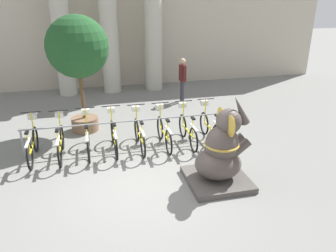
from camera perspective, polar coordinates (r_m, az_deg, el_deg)
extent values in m
plane|color=slate|center=(7.20, -4.30, -10.17)|extent=(60.00, 60.00, 0.00)
cube|color=#BCB29E|center=(14.69, -10.69, 18.35)|extent=(20.00, 0.20, 6.00)
cylinder|color=#BCB7A8|center=(13.73, -17.98, 15.37)|extent=(0.72, 0.72, 5.00)
cylinder|color=#BCB7A8|center=(13.73, -10.25, 16.06)|extent=(0.72, 0.72, 5.00)
cylinder|color=#BCB7A8|center=(13.97, -2.60, 16.46)|extent=(0.72, 0.72, 5.00)
cylinder|color=gray|center=(8.87, -23.99, -2.95)|extent=(0.05, 0.05, 0.75)
cylinder|color=gray|center=(9.33, 8.54, 0.00)|extent=(0.05, 0.05, 0.75)
cylinder|color=gray|center=(8.59, -7.41, 0.80)|extent=(5.24, 0.04, 0.04)
torus|color=black|center=(9.17, -22.09, -2.14)|extent=(0.05, 0.67, 0.67)
torus|color=black|center=(8.26, -22.92, -4.91)|extent=(0.05, 0.67, 0.67)
cube|color=yellow|center=(8.69, -22.53, -3.15)|extent=(0.04, 0.91, 0.04)
cube|color=silver|center=(8.12, -23.27, -2.71)|extent=(0.06, 0.56, 0.03)
cylinder|color=yellow|center=(8.24, -23.10, -2.92)|extent=(0.03, 0.03, 0.54)
cube|color=black|center=(8.13, -23.40, -1.06)|extent=(0.08, 0.18, 0.04)
cylinder|color=yellow|center=(8.99, -22.46, -0.04)|extent=(0.03, 0.03, 0.75)
cylinder|color=black|center=(8.87, -22.80, 2.21)|extent=(0.48, 0.03, 0.03)
cube|color=silver|center=(9.01, -22.59, 1.58)|extent=(0.20, 0.16, 0.14)
torus|color=black|center=(9.05, -17.99, -1.88)|extent=(0.05, 0.67, 0.67)
torus|color=black|center=(8.13, -18.35, -4.67)|extent=(0.05, 0.67, 0.67)
cube|color=yellow|center=(8.56, -18.20, -2.90)|extent=(0.04, 0.91, 0.04)
cube|color=silver|center=(7.99, -18.65, -2.43)|extent=(0.06, 0.56, 0.03)
cylinder|color=yellow|center=(8.11, -18.54, -2.65)|extent=(0.03, 0.03, 0.54)
cube|color=black|center=(8.00, -18.79, -0.76)|extent=(0.08, 0.18, 0.04)
cylinder|color=yellow|center=(8.87, -18.28, 0.24)|extent=(0.03, 0.03, 0.75)
cylinder|color=black|center=(8.75, -18.57, 2.54)|extent=(0.48, 0.03, 0.03)
cube|color=silver|center=(8.89, -18.42, 1.89)|extent=(0.20, 0.16, 0.14)
torus|color=black|center=(9.07, -13.81, -1.35)|extent=(0.05, 0.67, 0.67)
torus|color=black|center=(8.15, -13.69, -4.07)|extent=(0.05, 0.67, 0.67)
cube|color=yellow|center=(8.59, -13.79, -2.33)|extent=(0.04, 0.91, 0.04)
cube|color=silver|center=(8.01, -13.91, -1.83)|extent=(0.06, 0.56, 0.03)
cylinder|color=yellow|center=(8.13, -13.87, -2.06)|extent=(0.03, 0.03, 0.54)
cube|color=black|center=(8.02, -14.06, -0.16)|extent=(0.08, 0.18, 0.04)
cylinder|color=yellow|center=(8.90, -14.02, 0.78)|extent=(0.03, 0.03, 0.75)
cylinder|color=black|center=(8.77, -14.25, 3.07)|extent=(0.48, 0.03, 0.03)
cube|color=silver|center=(8.91, -14.17, 2.42)|extent=(0.20, 0.16, 0.14)
torus|color=black|center=(9.07, -9.64, -1.00)|extent=(0.05, 0.67, 0.67)
torus|color=black|center=(8.15, -9.04, -3.68)|extent=(0.05, 0.67, 0.67)
cube|color=yellow|center=(8.59, -9.38, -1.96)|extent=(0.04, 0.91, 0.04)
cube|color=silver|center=(8.01, -9.19, -1.43)|extent=(0.06, 0.56, 0.03)
cylinder|color=yellow|center=(8.13, -9.22, -1.67)|extent=(0.03, 0.03, 0.54)
cube|color=black|center=(8.02, -9.34, 0.24)|extent=(0.08, 0.18, 0.04)
cylinder|color=yellow|center=(8.90, -9.77, 1.14)|extent=(0.03, 0.03, 0.75)
cylinder|color=black|center=(8.78, -9.93, 3.43)|extent=(0.48, 0.03, 0.03)
cube|color=silver|center=(8.91, -9.92, 2.78)|extent=(0.20, 0.16, 0.14)
torus|color=black|center=(9.10, -5.47, -0.72)|extent=(0.05, 0.67, 0.67)
torus|color=black|center=(8.18, -4.39, -3.36)|extent=(0.05, 0.67, 0.67)
cube|color=yellow|center=(8.62, -4.97, -1.67)|extent=(0.04, 0.91, 0.04)
cube|color=silver|center=(8.04, -4.46, -1.11)|extent=(0.06, 0.56, 0.03)
cylinder|color=yellow|center=(8.16, -4.56, -1.35)|extent=(0.03, 0.03, 0.54)
cube|color=black|center=(8.05, -4.62, 0.55)|extent=(0.08, 0.18, 0.04)
cylinder|color=yellow|center=(8.92, -5.51, 1.41)|extent=(0.03, 0.03, 0.75)
cylinder|color=black|center=(8.80, -5.60, 3.71)|extent=(0.48, 0.03, 0.03)
cube|color=silver|center=(8.94, -5.67, 3.05)|extent=(0.20, 0.16, 0.14)
torus|color=black|center=(9.20, -1.39, -0.35)|extent=(0.05, 0.67, 0.67)
torus|color=black|center=(8.30, 0.12, -2.91)|extent=(0.05, 0.67, 0.67)
cube|color=yellow|center=(8.73, -0.67, -1.26)|extent=(0.04, 0.91, 0.04)
cube|color=silver|center=(8.16, 0.13, -0.68)|extent=(0.06, 0.56, 0.03)
cylinder|color=yellow|center=(8.28, -0.04, -0.93)|extent=(0.03, 0.03, 0.54)
cube|color=black|center=(8.17, -0.04, 0.95)|extent=(0.08, 0.18, 0.04)
cylinder|color=yellow|center=(9.03, -1.36, 1.77)|extent=(0.03, 0.03, 0.75)
cylinder|color=black|center=(8.91, -1.38, 4.04)|extent=(0.48, 0.03, 0.03)
cube|color=silver|center=(9.05, -1.51, 3.39)|extent=(0.20, 0.16, 0.14)
torus|color=black|center=(9.36, 2.57, 0.02)|extent=(0.05, 0.67, 0.67)
torus|color=black|center=(8.47, 4.48, -2.45)|extent=(0.05, 0.67, 0.67)
cube|color=yellow|center=(8.89, 3.48, -0.85)|extent=(0.04, 0.91, 0.04)
cube|color=silver|center=(8.33, 4.55, -0.26)|extent=(0.06, 0.56, 0.03)
cylinder|color=yellow|center=(8.45, 4.32, -0.50)|extent=(0.03, 0.03, 0.54)
cube|color=black|center=(8.35, 4.38, 1.34)|extent=(0.08, 0.18, 0.04)
cylinder|color=yellow|center=(9.19, 2.68, 2.11)|extent=(0.03, 0.03, 0.75)
cylinder|color=black|center=(9.07, 2.72, 4.35)|extent=(0.48, 0.03, 0.03)
cube|color=silver|center=(9.20, 2.53, 3.70)|extent=(0.20, 0.16, 0.14)
torus|color=black|center=(9.58, 6.32, 0.45)|extent=(0.05, 0.67, 0.67)
torus|color=black|center=(8.72, 8.55, -1.91)|extent=(0.05, 0.67, 0.67)
cube|color=yellow|center=(9.13, 7.40, -0.38)|extent=(0.04, 0.91, 0.04)
cube|color=silver|center=(8.58, 8.68, 0.23)|extent=(0.06, 0.56, 0.03)
cylinder|color=yellow|center=(8.70, 8.41, -0.02)|extent=(0.03, 0.03, 0.54)
cube|color=black|center=(8.60, 8.51, 1.78)|extent=(0.08, 0.18, 0.04)
cylinder|color=yellow|center=(9.42, 6.49, 2.49)|extent=(0.03, 0.03, 0.75)
cylinder|color=black|center=(9.30, 6.59, 4.68)|extent=(0.48, 0.03, 0.03)
cube|color=silver|center=(9.43, 6.35, 4.04)|extent=(0.20, 0.16, 0.14)
cube|color=#4C4742|center=(7.33, 8.52, -9.15)|extent=(1.31, 1.31, 0.13)
ellipsoid|color=#4C423D|center=(7.14, 8.69, -6.45)|extent=(1.01, 0.89, 0.65)
ellipsoid|color=#4C423D|center=(6.96, 9.35, -3.16)|extent=(0.71, 0.65, 0.83)
sphere|color=#4C423D|center=(6.81, 10.53, 0.81)|extent=(0.53, 0.53, 0.53)
ellipsoid|color=#B79333|center=(7.01, 9.12, 1.52)|extent=(0.08, 0.38, 0.45)
ellipsoid|color=#B79333|center=(6.56, 10.89, -0.06)|extent=(0.08, 0.38, 0.45)
cone|color=#4C423D|center=(6.83, 12.49, 2.76)|extent=(0.46, 0.19, 0.67)
cylinder|color=#4C423D|center=(7.25, 11.25, -3.03)|extent=(0.53, 0.18, 0.47)
cylinder|color=#4C423D|center=(7.01, 12.24, -4.02)|extent=(0.53, 0.18, 0.47)
torus|color=#B79333|center=(6.96, 9.35, -3.16)|extent=(0.74, 0.74, 0.05)
cylinder|color=#383342|center=(12.62, 2.38, 6.18)|extent=(0.11, 0.11, 0.81)
cylinder|color=#383342|center=(12.46, 2.60, 5.97)|extent=(0.11, 0.11, 0.81)
cube|color=#4C1919|center=(12.36, 2.54, 9.23)|extent=(0.20, 0.32, 0.61)
sphere|color=tan|center=(12.28, 2.58, 11.20)|extent=(0.22, 0.22, 0.22)
cylinder|color=#4C1919|center=(12.55, 2.29, 9.56)|extent=(0.07, 0.07, 0.55)
cylinder|color=#4C1919|center=(12.17, 2.81, 9.16)|extent=(0.07, 0.07, 0.55)
cylinder|color=brown|center=(10.17, -14.23, 0.37)|extent=(0.79, 0.79, 0.40)
cylinder|color=brown|center=(9.88, -14.71, 5.21)|extent=(0.10, 0.10, 1.39)
sphere|color=#1E4C23|center=(9.60, -15.51, 13.16)|extent=(1.73, 1.73, 1.73)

